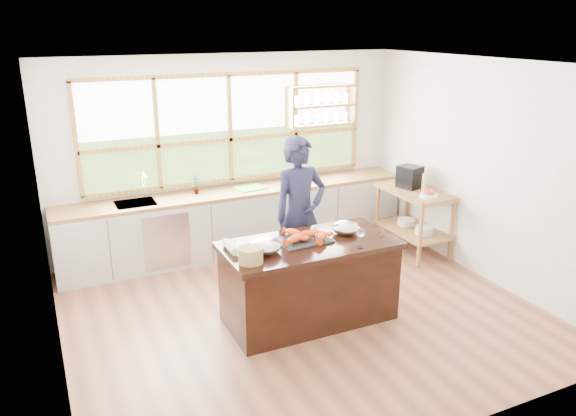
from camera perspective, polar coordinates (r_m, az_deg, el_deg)
ground_plane at (r=6.42m, az=1.30°, el=-10.38°), size 5.00×5.00×0.00m
room_shell at (r=6.25m, az=-0.48°, el=6.02°), size 5.02×4.52×2.71m
back_counter at (r=7.87m, az=-5.07°, el=-1.27°), size 4.90×0.63×0.90m
right_shelf_unit at (r=7.97m, az=12.70°, el=-0.27°), size 0.62×1.10×0.90m
island at (r=6.06m, az=2.17°, el=-7.43°), size 1.85×0.90×0.90m
cook at (r=6.62m, az=1.20°, el=-0.64°), size 0.71×0.50×1.86m
potted_plant at (r=7.58m, az=-9.37°, el=2.37°), size 0.16×0.12×0.26m
cutting_board at (r=7.79m, az=-3.82°, el=2.07°), size 0.45×0.37×0.01m
espresso_machine at (r=7.95m, az=12.25°, el=3.12°), size 0.34×0.35×0.31m
wine_bottle at (r=7.80m, az=13.66°, el=2.51°), size 0.07×0.07×0.25m
fruit_bowl at (r=7.58m, az=14.11°, el=1.38°), size 0.23×0.23×0.11m
slate_board at (r=5.90m, az=1.51°, el=-3.30°), size 0.57×0.43×0.02m
lobster_pile at (r=5.89m, az=1.73°, el=-2.83°), size 0.52×0.44×0.08m
mixing_bowl_left at (r=5.60m, az=-2.32°, el=-3.88°), size 0.33×0.33×0.16m
mixing_bowl_right at (r=6.13m, az=5.89°, el=-2.01°), size 0.30×0.30×0.14m
wine_glass at (r=5.72m, az=7.37°, el=-2.55°), size 0.08×0.08×0.22m
wicker_basket at (r=5.38m, az=-3.81°, el=-4.81°), size 0.24×0.24×0.15m
parchment_roll at (r=5.68m, az=-5.87°, el=-3.95°), size 0.09×0.30×0.08m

